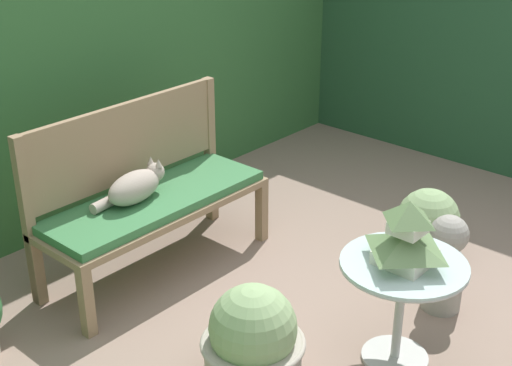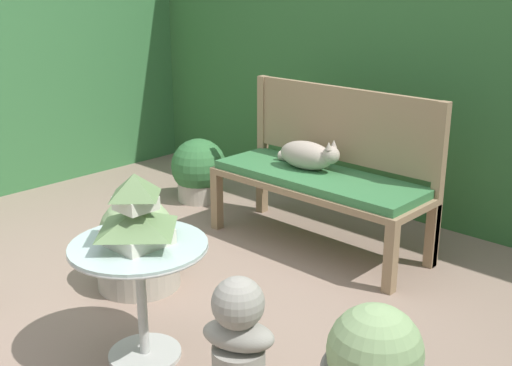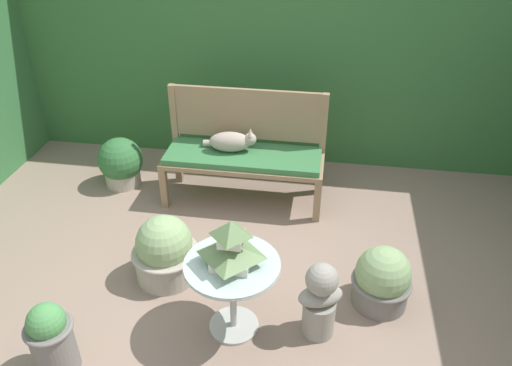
% 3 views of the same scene
% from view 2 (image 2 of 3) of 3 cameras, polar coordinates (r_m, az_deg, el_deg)
% --- Properties ---
extents(ground, '(30.00, 30.00, 0.00)m').
position_cam_2_polar(ground, '(3.22, -6.08, -12.53)').
color(ground, gray).
extents(foliage_hedge_back, '(6.40, 0.83, 2.09)m').
position_cam_2_polar(foliage_hedge_back, '(4.75, 16.51, 10.25)').
color(foliage_hedge_back, '#336633').
rests_on(foliage_hedge_back, ground).
extents(garden_bench, '(1.40, 0.50, 0.48)m').
position_cam_2_polar(garden_bench, '(3.94, 5.51, -0.10)').
color(garden_bench, '#937556').
rests_on(garden_bench, ground).
extents(bench_backrest, '(1.40, 0.06, 0.98)m').
position_cam_2_polar(bench_backrest, '(4.05, 7.65, 4.42)').
color(bench_backrest, '#937556').
rests_on(bench_backrest, ground).
extents(cat, '(0.48, 0.22, 0.21)m').
position_cam_2_polar(cat, '(3.99, 4.64, 2.48)').
color(cat, '#A89989').
rests_on(cat, garden_bench).
extents(patio_table, '(0.60, 0.60, 0.55)m').
position_cam_2_polar(patio_table, '(2.82, -10.28, -7.56)').
color(patio_table, '#B7B7B2').
rests_on(patio_table, ground).
extents(pagoda_birdhouse, '(0.31, 0.31, 0.31)m').
position_cam_2_polar(pagoda_birdhouse, '(2.72, -10.58, -2.78)').
color(pagoda_birdhouse, silver).
rests_on(pagoda_birdhouse, patio_table).
extents(garden_bust, '(0.33, 0.27, 0.55)m').
position_cam_2_polar(garden_bust, '(2.55, -1.57, -14.02)').
color(garden_bust, gray).
rests_on(garden_bust, ground).
extents(potted_plant_hedge_corner, '(0.49, 0.49, 0.51)m').
position_cam_2_polar(potted_plant_hedge_corner, '(3.55, -10.48, -5.59)').
color(potted_plant_hedge_corner, '#ADA393').
rests_on(potted_plant_hedge_corner, ground).
extents(potted_plant_bench_left, '(0.42, 0.42, 0.47)m').
position_cam_2_polar(potted_plant_bench_left, '(4.83, -5.10, 1.06)').
color(potted_plant_bench_left, '#ADA393').
rests_on(potted_plant_bench_left, ground).
extents(potted_plant_table_near, '(0.41, 0.41, 0.45)m').
position_cam_2_polar(potted_plant_table_near, '(2.60, 10.44, -15.64)').
color(potted_plant_table_near, slate).
rests_on(potted_plant_table_near, ground).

